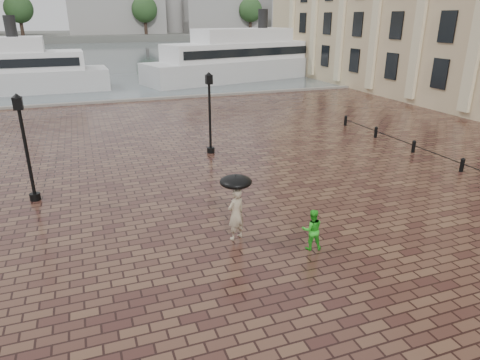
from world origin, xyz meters
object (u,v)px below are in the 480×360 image
at_px(street_lamps, 57,119).
at_px(child_pedestrian, 312,230).
at_px(ferry_far, 243,59).
at_px(adult_pedestrian, 236,214).

relative_size(street_lamps, child_pedestrian, 10.78).
height_order(street_lamps, ferry_far, ferry_far).
relative_size(adult_pedestrian, ferry_far, 0.07).
distance_m(street_lamps, child_pedestrian, 15.42).
bearing_deg(child_pedestrian, adult_pedestrian, -20.11).
relative_size(adult_pedestrian, child_pedestrian, 1.33).
bearing_deg(adult_pedestrian, ferry_far, -132.81).
distance_m(adult_pedestrian, child_pedestrian, 2.65).
relative_size(street_lamps, ferry_far, 0.60).
height_order(street_lamps, child_pedestrian, street_lamps).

